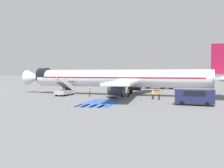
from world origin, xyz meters
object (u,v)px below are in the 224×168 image
object	(u,v)px
baggage_cart	(112,96)
ground_crew_2	(90,91)
fuel_tanker	(160,83)
service_van_0	(195,96)
ground_crew_3	(159,94)
boarding_stairs_forward	(65,91)
ground_crew_0	(128,92)
ground_crew_1	(153,94)
airliner	(122,79)

from	to	relation	value
baggage_cart	ground_crew_2	xyz separation A→B (m)	(-4.72, 0.99, 0.83)
fuel_tanker	baggage_cart	xyz separation A→B (m)	(-7.77, -28.47, -1.49)
fuel_tanker	service_van_0	world-z (taller)	fuel_tanker
baggage_cart	ground_crew_3	size ratio (longest dim) A/B	1.60
boarding_stairs_forward	ground_crew_0	size ratio (longest dim) A/B	3.20
fuel_tanker	baggage_cart	bearing A→B (deg)	174.39
ground_crew_2	ground_crew_3	xyz separation A→B (m)	(13.65, -3.48, -0.00)
ground_crew_2	ground_crew_1	bearing A→B (deg)	74.65
fuel_tanker	baggage_cart	size ratio (longest dim) A/B	3.28
boarding_stairs_forward	fuel_tanker	bearing A→B (deg)	61.39
boarding_stairs_forward	baggage_cart	xyz separation A→B (m)	(10.35, -1.89, -0.70)
airliner	ground_crew_1	distance (m)	10.16
airliner	service_van_0	size ratio (longest dim) A/B	8.14
airliner	baggage_cart	bearing A→B (deg)	175.75
baggage_cart	service_van_0	bearing A→B (deg)	116.76
ground_crew_0	ground_crew_2	distance (m)	7.70
ground_crew_0	ground_crew_1	xyz separation A→B (m)	(4.85, -2.94, 0.06)
boarding_stairs_forward	ground_crew_3	world-z (taller)	boarding_stairs_forward
service_van_0	ground_crew_1	size ratio (longest dim) A/B	3.19
ground_crew_3	baggage_cart	bearing A→B (deg)	106.39
airliner	ground_crew_3	distance (m)	11.32
boarding_stairs_forward	fuel_tanker	world-z (taller)	boarding_stairs_forward
ground_crew_0	ground_crew_1	distance (m)	5.67
airliner	ground_crew_1	size ratio (longest dim) A/B	26.00
boarding_stairs_forward	ground_crew_2	distance (m)	5.70
ground_crew_0	ground_crew_1	world-z (taller)	ground_crew_1
airliner	baggage_cart	size ratio (longest dim) A/B	15.49
airliner	ground_crew_1	world-z (taller)	airliner
ground_crew_1	ground_crew_0	bearing A→B (deg)	125.34
fuel_tanker	ground_crew_3	distance (m)	30.99
ground_crew_1	ground_crew_2	size ratio (longest dim) A/B	0.96
baggage_cart	ground_crew_2	world-z (taller)	ground_crew_2
baggage_cart	ground_crew_0	size ratio (longest dim) A/B	1.78
ground_crew_0	ground_crew_2	bearing A→B (deg)	176.79
baggage_cart	ground_crew_0	world-z (taller)	ground_crew_0
fuel_tanker	baggage_cart	distance (m)	29.55
ground_crew_1	ground_crew_3	size ratio (longest dim) A/B	0.96
fuel_tanker	ground_crew_3	world-z (taller)	fuel_tanker
service_van_0	ground_crew_0	bearing A→B (deg)	-121.81
fuel_tanker	ground_crew_1	size ratio (longest dim) A/B	5.51
ground_crew_1	ground_crew_3	bearing A→B (deg)	-51.77
airliner	ground_crew_1	bearing A→B (deg)	-129.65
ground_crew_2	fuel_tanker	bearing A→B (deg)	153.17
baggage_cart	ground_crew_2	size ratio (longest dim) A/B	1.60
baggage_cart	ground_crew_2	bearing A→B (deg)	-43.39
airliner	fuel_tanker	distance (m)	24.40
airliner	ground_crew_1	xyz separation A→B (m)	(6.94, -7.01, -2.43)
airliner	baggage_cart	xyz separation A→B (m)	(-0.89, -5.12, -3.21)
ground_crew_0	ground_crew_3	distance (m)	6.92
fuel_tanker	baggage_cart	world-z (taller)	fuel_tanker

